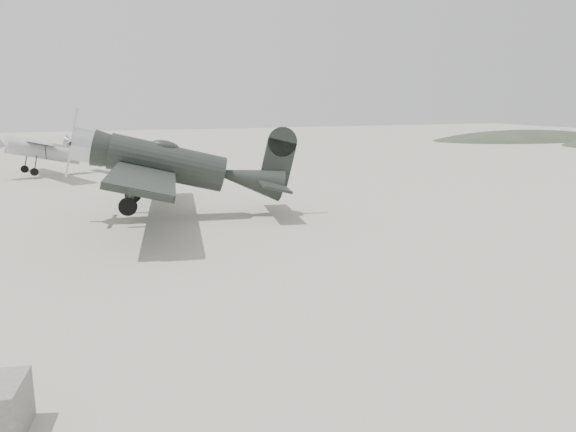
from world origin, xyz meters
name	(u,v)px	position (x,y,z in m)	size (l,w,h in m)	color
ground	(231,272)	(0.00, 0.00, 0.00)	(160.00, 160.00, 0.00)	gray
hill_northeast	(526,139)	(50.00, 40.00, 0.00)	(32.00, 16.00, 5.20)	#2F3627
lowwing_monoplane	(178,166)	(0.09, 8.23, 2.22)	(9.41, 13.09, 4.20)	black
highwing_monoplane	(48,149)	(-5.33, 24.92, 1.76)	(7.10, 9.82, 2.81)	#AFB1B5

